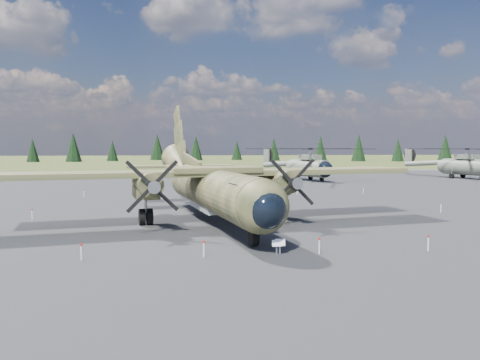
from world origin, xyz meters
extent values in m
plane|color=#475023|center=(0.00, 0.00, 0.00)|extent=(500.00, 500.00, 0.00)
cube|color=#57585C|center=(0.00, 10.00, 0.00)|extent=(120.00, 120.00, 0.04)
cylinder|color=#32391F|center=(-2.79, -3.40, 2.46)|extent=(6.66, 19.45, 2.99)
sphere|color=#32391F|center=(-0.93, -12.83, 2.46)|extent=(3.44, 3.44, 2.93)
sphere|color=black|center=(-0.81, -13.41, 2.40)|extent=(2.53, 2.53, 2.15)
cube|color=black|center=(-1.26, -11.16, 3.26)|extent=(2.43, 2.09, 0.59)
cone|color=#32391F|center=(-5.23, 8.97, 3.58)|extent=(4.30, 7.77, 4.50)
cube|color=#9EA1A3|center=(-3.00, -2.35, 1.23)|extent=(3.23, 6.68, 0.53)
cube|color=#323F20|center=(-2.89, -2.87, 3.68)|extent=(31.10, 9.57, 0.37)
cube|color=#32391F|center=(-2.89, -2.87, 3.92)|extent=(7.03, 5.02, 0.37)
cylinder|color=#32391F|center=(-7.55, -4.12, 3.10)|extent=(2.65, 5.76, 1.60)
cube|color=#32391F|center=(-7.72, -3.28, 2.40)|extent=(2.28, 3.87, 0.85)
cone|color=gray|center=(-6.88, -7.53, 3.10)|extent=(0.98, 1.10, 0.81)
cylinder|color=black|center=(-7.72, -3.28, 0.59)|extent=(1.15, 1.34, 1.18)
cylinder|color=#32391F|center=(1.88, -2.26, 3.10)|extent=(2.65, 5.76, 1.60)
cube|color=#32391F|center=(1.72, -1.42, 2.40)|extent=(2.28, 3.87, 0.85)
cone|color=gray|center=(2.56, -5.66, 3.10)|extent=(0.98, 1.10, 0.81)
cylinder|color=black|center=(1.72, -1.42, 0.59)|extent=(1.15, 1.34, 1.18)
cube|color=#32391F|center=(-4.45, 4.99, 4.22)|extent=(1.86, 7.98, 1.79)
cube|color=#323F20|center=(-5.34, 9.50, 3.63)|extent=(10.52, 4.29, 0.24)
cylinder|color=gray|center=(-1.18, -11.58, 1.36)|extent=(0.18, 0.18, 0.96)
cylinder|color=black|center=(-1.18, -11.58, 0.59)|extent=(0.56, 1.05, 1.00)
cylinder|color=slate|center=(15.01, 37.13, 2.06)|extent=(5.75, 8.48, 2.79)
sphere|color=black|center=(16.60, 33.44, 2.01)|extent=(3.37, 3.37, 2.57)
sphere|color=slate|center=(13.41, 40.81, 2.06)|extent=(3.37, 3.37, 2.57)
cube|color=slate|center=(15.18, 36.72, 3.85)|extent=(3.16, 4.03, 0.84)
cylinder|color=gray|center=(15.18, 36.72, 4.69)|extent=(0.53, 0.53, 1.12)
cylinder|color=slate|center=(11.75, 44.66, 2.45)|extent=(4.64, 9.12, 1.60)
cube|color=slate|center=(10.09, 48.50, 3.85)|extent=(0.85, 1.53, 2.68)
cylinder|color=black|center=(10.45, 48.65, 3.85)|extent=(1.21, 2.69, 2.90)
cylinder|color=black|center=(16.33, 34.06, 0.45)|extent=(0.59, 0.82, 0.76)
cylinder|color=black|center=(13.09, 37.76, 0.45)|extent=(0.66, 0.95, 0.89)
cylinder|color=gray|center=(13.09, 37.76, 1.03)|extent=(0.21, 0.21, 1.62)
cylinder|color=black|center=(15.86, 38.95, 0.45)|extent=(0.66, 0.95, 0.89)
cylinder|color=gray|center=(15.86, 38.95, 1.03)|extent=(0.21, 0.21, 1.62)
cylinder|color=slate|center=(42.94, 38.53, 2.05)|extent=(5.49, 8.42, 2.76)
sphere|color=slate|center=(41.48, 42.24, 2.05)|extent=(3.30, 3.30, 2.54)
cube|color=slate|center=(43.10, 38.12, 3.81)|extent=(3.04, 3.98, 0.83)
cylinder|color=gray|center=(43.10, 38.12, 4.64)|extent=(0.52, 0.52, 1.11)
cylinder|color=slate|center=(39.97, 46.09, 2.43)|extent=(4.32, 9.13, 1.58)
cube|color=slate|center=(38.45, 49.95, 3.81)|extent=(0.79, 1.53, 2.65)
cylinder|color=black|center=(38.81, 50.10, 3.81)|extent=(1.11, 2.70, 2.87)
cylinder|color=black|center=(41.06, 39.22, 0.44)|extent=(0.63, 0.94, 0.88)
cylinder|color=gray|center=(41.06, 39.22, 1.02)|extent=(0.20, 0.20, 1.60)
cylinder|color=black|center=(43.84, 40.31, 0.44)|extent=(0.63, 0.94, 0.88)
cylinder|color=gray|center=(43.84, 40.31, 1.02)|extent=(0.20, 0.20, 1.60)
cube|color=gray|center=(-0.04, -13.27, 0.32)|extent=(0.11, 0.11, 0.64)
cube|color=white|center=(-0.04, -13.33, 0.63)|extent=(0.55, 0.31, 0.36)
cube|color=gray|center=(-0.22, -13.30, 0.30)|extent=(0.09, 0.09, 0.61)
cube|color=white|center=(-0.22, -13.36, 0.60)|extent=(0.50, 0.23, 0.34)
cylinder|color=white|center=(-10.00, -13.50, 0.40)|extent=(0.07, 0.07, 0.80)
cylinder|color=red|center=(-10.00, -13.50, 0.80)|extent=(0.12, 0.12, 0.10)
cylinder|color=white|center=(-4.00, -13.50, 0.40)|extent=(0.07, 0.07, 0.80)
cylinder|color=red|center=(-4.00, -13.50, 0.80)|extent=(0.12, 0.12, 0.10)
cylinder|color=white|center=(2.00, -13.50, 0.40)|extent=(0.07, 0.07, 0.80)
cylinder|color=red|center=(2.00, -13.50, 0.80)|extent=(0.12, 0.12, 0.10)
cylinder|color=white|center=(8.00, -13.50, 0.40)|extent=(0.07, 0.07, 0.80)
cylinder|color=red|center=(8.00, -13.50, 0.80)|extent=(0.12, 0.12, 0.10)
cylinder|color=white|center=(-16.00, 16.00, 0.40)|extent=(0.07, 0.07, 0.80)
cylinder|color=red|center=(-16.00, 16.00, 0.80)|extent=(0.12, 0.12, 0.10)
cylinder|color=white|center=(-8.00, 16.00, 0.40)|extent=(0.07, 0.07, 0.80)
cylinder|color=red|center=(-8.00, 16.00, 0.80)|extent=(0.12, 0.12, 0.10)
cylinder|color=white|center=(0.00, 16.00, 0.40)|extent=(0.07, 0.07, 0.80)
cylinder|color=red|center=(0.00, 16.00, 0.80)|extent=(0.12, 0.12, 0.10)
cylinder|color=white|center=(8.00, 16.00, 0.40)|extent=(0.07, 0.07, 0.80)
cylinder|color=red|center=(8.00, 16.00, 0.80)|extent=(0.12, 0.12, 0.10)
cylinder|color=white|center=(16.00, 16.00, 0.40)|extent=(0.07, 0.07, 0.80)
cylinder|color=red|center=(16.00, 16.00, 0.80)|extent=(0.12, 0.12, 0.10)
cylinder|color=white|center=(-16.50, 0.00, 0.40)|extent=(0.07, 0.07, 0.80)
cylinder|color=red|center=(-16.50, 0.00, 0.80)|extent=(0.12, 0.12, 0.10)
cylinder|color=white|center=(16.50, 0.00, 0.40)|extent=(0.07, 0.07, 0.80)
cylinder|color=red|center=(16.50, 0.00, 0.80)|extent=(0.12, 0.12, 0.10)
cone|color=black|center=(89.74, 124.61, 5.00)|extent=(5.60, 5.60, 10.00)
cone|color=black|center=(73.86, 129.35, 4.31)|extent=(4.83, 4.83, 8.62)
cone|color=black|center=(60.05, 132.92, 5.11)|extent=(5.72, 5.72, 10.22)
cone|color=black|center=(46.80, 138.18, 4.82)|extent=(5.40, 5.40, 9.65)
cone|color=black|center=(29.79, 144.46, 4.48)|extent=(5.02, 5.02, 8.96)
cone|color=black|center=(16.31, 155.13, 3.99)|extent=(4.47, 4.47, 7.98)
cone|color=black|center=(-0.59, 152.33, 4.94)|extent=(5.53, 5.53, 9.87)
cone|color=black|center=(-16.30, 159.06, 5.38)|extent=(6.03, 6.03, 10.77)
cone|color=black|center=(-32.37, 145.62, 3.94)|extent=(4.41, 4.41, 7.87)
cone|color=black|center=(-45.18, 139.06, 5.28)|extent=(5.91, 5.91, 10.55)
cone|color=black|center=(-58.97, 137.80, 4.17)|extent=(4.67, 4.67, 8.33)
camera|label=1|loc=(-4.90, -36.84, 5.62)|focal=35.00mm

